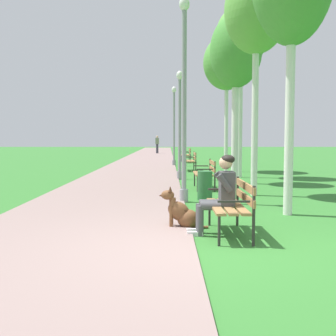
% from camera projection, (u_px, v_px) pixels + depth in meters
% --- Properties ---
extents(ground_plane, '(120.00, 120.00, 0.00)m').
position_uv_depth(ground_plane, '(206.00, 250.00, 5.72)').
color(ground_plane, '#33752D').
extents(paved_path, '(3.60, 60.00, 0.04)m').
position_uv_depth(paved_path, '(146.00, 159.00, 29.65)').
color(paved_path, gray).
rests_on(paved_path, ground).
extents(park_bench_near, '(0.55, 1.50, 0.85)m').
position_uv_depth(park_bench_near, '(232.00, 202.00, 6.58)').
color(park_bench_near, olive).
rests_on(park_bench_near, ground).
extents(park_bench_mid, '(0.55, 1.50, 0.85)m').
position_uv_depth(park_bench_mid, '(205.00, 171.00, 12.45)').
color(park_bench_mid, olive).
rests_on(park_bench_mid, ground).
extents(park_bench_far, '(0.55, 1.50, 0.85)m').
position_uv_depth(park_bench_far, '(189.00, 159.00, 19.08)').
color(park_bench_far, olive).
rests_on(park_bench_far, ground).
extents(park_bench_furthest, '(0.55, 1.50, 0.85)m').
position_uv_depth(park_bench_furthest, '(185.00, 154.00, 25.33)').
color(park_bench_furthest, olive).
rests_on(park_bench_furthest, ground).
extents(person_seated_on_near_bench, '(0.74, 0.49, 1.25)m').
position_uv_depth(person_seated_on_near_bench, '(218.00, 191.00, 6.59)').
color(person_seated_on_near_bench, '#4C4C51').
rests_on(person_seated_on_near_bench, ground).
extents(dog_brown, '(0.83, 0.30, 0.71)m').
position_uv_depth(dog_brown, '(180.00, 213.00, 7.07)').
color(dog_brown, brown).
rests_on(dog_brown, ground).
extents(lamp_post_near, '(0.24, 0.24, 4.71)m').
position_uv_depth(lamp_post_near, '(183.00, 98.00, 9.77)').
color(lamp_post_near, gray).
rests_on(lamp_post_near, ground).
extents(lamp_post_mid, '(0.24, 0.24, 3.86)m').
position_uv_depth(lamp_post_mid, '(178.00, 124.00, 15.10)').
color(lamp_post_mid, gray).
rests_on(lamp_post_mid, ground).
extents(lamp_post_far, '(0.24, 0.24, 4.16)m').
position_uv_depth(lamp_post_far, '(172.00, 125.00, 22.26)').
color(lamp_post_far, gray).
rests_on(lamp_post_far, ground).
extents(birch_tree_third, '(1.63, 1.76, 5.85)m').
position_uv_depth(birch_tree_third, '(255.00, 12.00, 10.75)').
color(birch_tree_third, silver).
rests_on(birch_tree_third, ground).
extents(birch_tree_fourth, '(1.68, 1.76, 5.48)m').
position_uv_depth(birch_tree_fourth, '(234.00, 53.00, 13.68)').
color(birch_tree_fourth, silver).
rests_on(birch_tree_fourth, ground).
extents(birch_tree_fifth, '(1.89, 1.91, 6.39)m').
position_uv_depth(birch_tree_fifth, '(239.00, 39.00, 15.69)').
color(birch_tree_fifth, silver).
rests_on(birch_tree_fifth, ground).
extents(birch_tree_sixth, '(2.05, 2.23, 5.95)m').
position_uv_depth(birch_tree_sixth, '(225.00, 63.00, 18.42)').
color(birch_tree_sixth, silver).
rests_on(birch_tree_sixth, ground).
extents(litter_bin, '(0.36, 0.36, 0.70)m').
position_uv_depth(litter_bin, '(203.00, 185.00, 10.27)').
color(litter_bin, '#2D6638').
rests_on(litter_bin, ground).
extents(pedestrian_distant, '(0.32, 0.22, 1.65)m').
position_uv_depth(pedestrian_distant, '(156.00, 145.00, 38.57)').
color(pedestrian_distant, '#383842').
rests_on(pedestrian_distant, ground).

